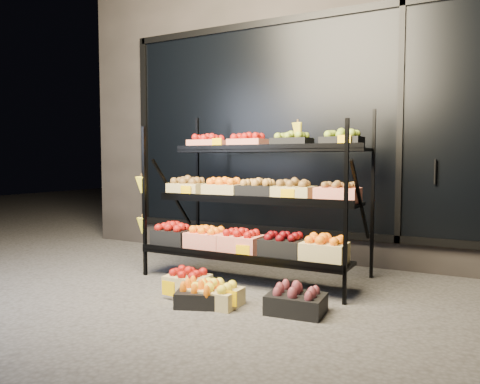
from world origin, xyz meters
The scene contains 9 objects.
ground centered at (0.00, 0.00, 0.00)m, with size 24.00×24.00×0.00m, color #514F4C.
building centered at (0.00, 2.59, 1.75)m, with size 6.00×2.08×3.50m.
display_rack centered at (-0.01, 0.60, 0.79)m, with size 2.18×1.02×1.66m.
tag_floor_a centered at (-0.30, -0.40, 0.06)m, with size 0.13×0.01×0.12m, color #FFC200.
tag_floor_b centered at (0.28, -0.40, 0.06)m, with size 0.13×0.01×0.12m, color #FFC200.
floor_crate_left centered at (-0.35, -0.05, 0.09)m, with size 0.39×0.29×0.19m.
floor_crate_midleft centered at (0.01, -0.40, 0.09)m, with size 0.44×0.38×0.19m.
floor_crate_midright centered at (0.11, -0.33, 0.10)m, with size 0.41×0.30×0.20m.
floor_crate_right centered at (0.76, -0.21, 0.10)m, with size 0.45×0.35×0.21m.
Camera 1 is at (2.03, -3.49, 1.17)m, focal length 35.00 mm.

